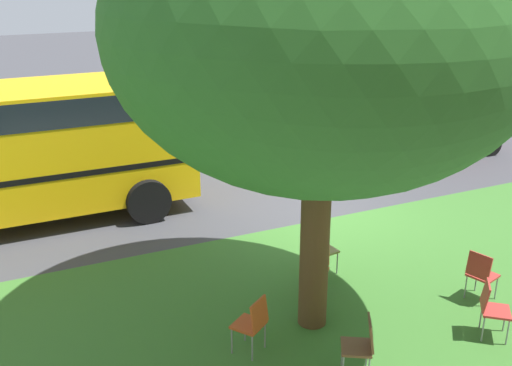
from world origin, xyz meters
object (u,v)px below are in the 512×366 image
object	(u,v)px
chair_0	(322,245)
chair_4	(362,343)
chair_5	(316,265)
parked_car	(436,125)
chair_3	(481,272)
chair_2	(253,321)
street_tree	(323,30)
chair_1	(492,306)

from	to	relation	value
chair_0	chair_4	size ratio (longest dim) A/B	1.00
chair_5	parked_car	xyz separation A→B (m)	(-7.15, -5.43, 0.32)
chair_3	parked_car	world-z (taller)	parked_car
chair_2	chair_4	xyz separation A→B (m)	(-1.12, 1.07, 0.00)
street_tree	chair_5	bearing A→B (deg)	-123.20
street_tree	chair_3	world-z (taller)	street_tree
chair_3	chair_4	distance (m)	2.98
chair_2	chair_5	size ratio (longest dim) A/B	1.00
street_tree	chair_5	world-z (taller)	street_tree
chair_0	parked_car	distance (m)	8.22
chair_1	chair_4	xyz separation A→B (m)	(2.27, -0.03, 0.00)
chair_1	chair_3	size ratio (longest dim) A/B	1.00
parked_car	chair_3	bearing A→B (deg)	54.59
chair_4	chair_5	xyz separation A→B (m)	(-0.54, -2.15, 0.00)
chair_2	chair_3	distance (m)	4.00
chair_2	chair_5	world-z (taller)	same
chair_1	chair_3	distance (m)	1.03
chair_5	parked_car	world-z (taller)	parked_car
chair_1	chair_2	size ratio (longest dim) A/B	1.00
chair_5	chair_2	bearing A→B (deg)	32.98
street_tree	chair_4	world-z (taller)	street_tree
chair_2	chair_5	bearing A→B (deg)	-147.02
chair_0	chair_1	size ratio (longest dim) A/B	1.00
parked_car	chair_0	bearing A→B (deg)	35.74
chair_0	chair_4	distance (m)	2.95
chair_4	chair_0	bearing A→B (deg)	-110.12
chair_2	chair_3	world-z (taller)	same
chair_2	parked_car	world-z (taller)	parked_car
chair_0	chair_4	bearing A→B (deg)	69.88
chair_4	chair_2	bearing A→B (deg)	-43.88
chair_1	chair_5	bearing A→B (deg)	-51.55
street_tree	parked_car	size ratio (longest dim) A/B	1.79
chair_1	parked_car	world-z (taller)	parked_car
street_tree	chair_0	xyz separation A→B (m)	(-0.97, -1.38, -3.94)
chair_1	chair_4	world-z (taller)	same
chair_3	chair_5	xyz separation A→B (m)	(2.33, -1.35, 0.00)
chair_5	parked_car	size ratio (longest dim) A/B	0.24
chair_4	chair_5	size ratio (longest dim) A/B	1.00
chair_1	chair_5	world-z (taller)	same
chair_4	chair_3	bearing A→B (deg)	-164.42
chair_2	chair_3	size ratio (longest dim) A/B	1.00
chair_2	parked_car	size ratio (longest dim) A/B	0.24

